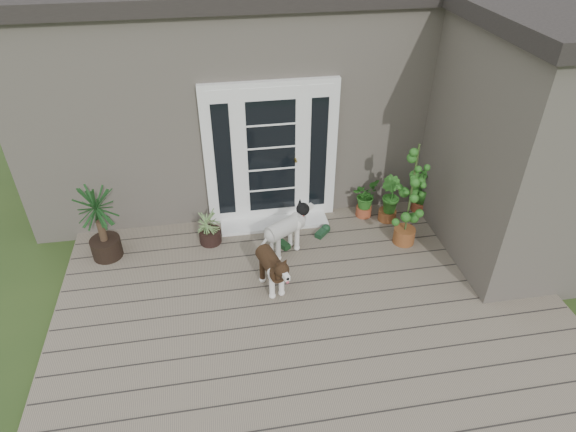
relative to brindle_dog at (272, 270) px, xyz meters
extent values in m
cube|color=#6B5B4C|center=(0.43, -0.62, -0.36)|extent=(6.20, 4.60, 0.12)
cube|color=#665E54|center=(0.43, 3.63, 1.13)|extent=(7.40, 4.00, 3.10)
cube|color=#665E54|center=(3.33, 0.48, 1.13)|extent=(1.60, 2.40, 3.10)
cube|color=#2D2826|center=(3.33, 0.48, 2.78)|extent=(1.80, 2.60, 0.20)
cube|color=white|center=(0.23, 1.58, 0.78)|extent=(1.90, 0.14, 2.15)
cube|color=white|center=(0.23, 1.38, -0.27)|extent=(1.60, 0.40, 0.05)
imported|color=#195217|center=(1.63, 1.38, -0.05)|extent=(0.55, 0.55, 0.51)
imported|color=#245418|center=(1.95, 1.21, -0.04)|extent=(0.43, 0.43, 0.52)
imported|color=#18551A|center=(2.56, 1.38, 0.02)|extent=(0.45, 0.45, 0.64)
camera|label=1|loc=(-0.57, -4.60, 4.05)|focal=30.60mm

